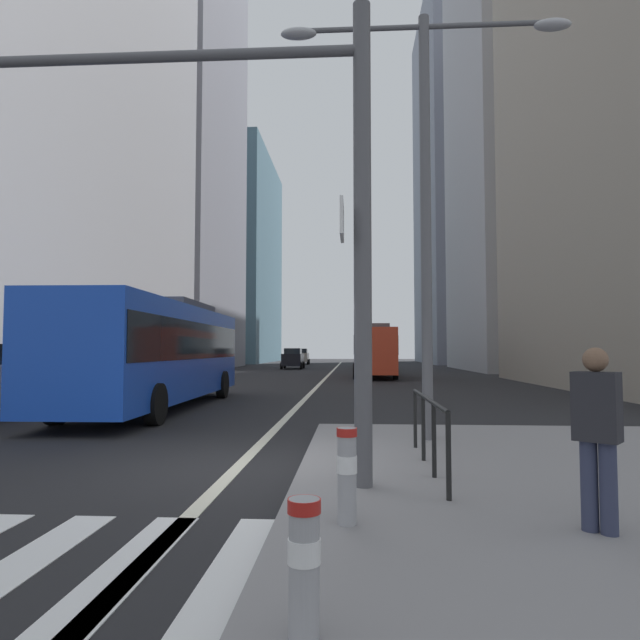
{
  "coord_description": "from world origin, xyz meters",
  "views": [
    {
      "loc": [
        1.76,
        -8.2,
        1.79
      ],
      "look_at": [
        -0.47,
        28.33,
        3.79
      ],
      "focal_mm": 30.66,
      "sensor_mm": 36.0,
      "label": 1
    }
  ],
  "objects_px": {
    "car_receding_near": "(367,358)",
    "bollard_front": "(304,559)",
    "city_bus_red_receding": "(374,349)",
    "car_oncoming_far": "(293,358)",
    "car_oncoming_mid": "(301,356)",
    "bollard_left": "(347,470)",
    "pedestrian_waiting": "(597,429)",
    "traffic_signal_gantry": "(181,164)",
    "city_bus_blue_oncoming": "(158,348)",
    "street_lamp_post": "(425,164)",
    "car_receding_far": "(379,359)"
  },
  "relations": [
    {
      "from": "car_receding_near",
      "to": "bollard_front",
      "type": "relative_size",
      "value": 5.3
    },
    {
      "from": "city_bus_red_receding",
      "to": "bollard_front",
      "type": "height_order",
      "value": "city_bus_red_receding"
    },
    {
      "from": "car_receding_near",
      "to": "car_oncoming_far",
      "type": "height_order",
      "value": "same"
    },
    {
      "from": "car_oncoming_mid",
      "to": "bollard_left",
      "type": "relative_size",
      "value": 4.86
    },
    {
      "from": "car_oncoming_far",
      "to": "bollard_front",
      "type": "height_order",
      "value": "car_oncoming_far"
    },
    {
      "from": "city_bus_red_receding",
      "to": "car_receding_near",
      "type": "bearing_deg",
      "value": 90.34
    },
    {
      "from": "car_receding_near",
      "to": "pedestrian_waiting",
      "type": "xyz_separation_m",
      "value": [
        0.9,
        -46.03,
        0.08
      ]
    },
    {
      "from": "city_bus_red_receding",
      "to": "traffic_signal_gantry",
      "type": "relative_size",
      "value": 1.66
    },
    {
      "from": "city_bus_blue_oncoming",
      "to": "car_oncoming_far",
      "type": "bearing_deg",
      "value": 89.56
    },
    {
      "from": "car_oncoming_mid",
      "to": "traffic_signal_gantry",
      "type": "relative_size",
      "value": 0.65
    },
    {
      "from": "traffic_signal_gantry",
      "to": "street_lamp_post",
      "type": "relative_size",
      "value": 0.85
    },
    {
      "from": "bollard_front",
      "to": "bollard_left",
      "type": "relative_size",
      "value": 0.87
    },
    {
      "from": "car_oncoming_mid",
      "to": "traffic_signal_gantry",
      "type": "height_order",
      "value": "traffic_signal_gantry"
    },
    {
      "from": "car_receding_near",
      "to": "bollard_front",
      "type": "bearing_deg",
      "value": -91.9
    },
    {
      "from": "bollard_left",
      "to": "car_oncoming_far",
      "type": "bearing_deg",
      "value": 96.96
    },
    {
      "from": "traffic_signal_gantry",
      "to": "car_receding_far",
      "type": "bearing_deg",
      "value": 83.85
    },
    {
      "from": "traffic_signal_gantry",
      "to": "street_lamp_post",
      "type": "bearing_deg",
      "value": 45.0
    },
    {
      "from": "car_receding_near",
      "to": "car_oncoming_far",
      "type": "relative_size",
      "value": 0.96
    },
    {
      "from": "pedestrian_waiting",
      "to": "car_receding_near",
      "type": "bearing_deg",
      "value": 91.12
    },
    {
      "from": "car_oncoming_far",
      "to": "bollard_left",
      "type": "bearing_deg",
      "value": -83.04
    },
    {
      "from": "car_oncoming_far",
      "to": "car_oncoming_mid",
      "type": "bearing_deg",
      "value": 92.71
    },
    {
      "from": "car_oncoming_mid",
      "to": "car_oncoming_far",
      "type": "distance_m",
      "value": 15.9
    },
    {
      "from": "car_receding_far",
      "to": "bollard_left",
      "type": "xyz_separation_m",
      "value": [
        -2.2,
        -41.3,
        -0.34
      ]
    },
    {
      "from": "car_receding_far",
      "to": "car_oncoming_far",
      "type": "height_order",
      "value": "same"
    },
    {
      "from": "city_bus_blue_oncoming",
      "to": "car_receding_far",
      "type": "bearing_deg",
      "value": 74.91
    },
    {
      "from": "car_oncoming_far",
      "to": "traffic_signal_gantry",
      "type": "bearing_deg",
      "value": -85.48
    },
    {
      "from": "city_bus_blue_oncoming",
      "to": "car_oncoming_mid",
      "type": "distance_m",
      "value": 50.94
    },
    {
      "from": "city_bus_red_receding",
      "to": "bollard_front",
      "type": "xyz_separation_m",
      "value": [
        -1.68,
        -33.47,
        -1.25
      ]
    },
    {
      "from": "pedestrian_waiting",
      "to": "bollard_left",
      "type": "bearing_deg",
      "value": 177.49
    },
    {
      "from": "car_oncoming_far",
      "to": "bollard_left",
      "type": "xyz_separation_m",
      "value": [
        5.65,
        -46.26,
        -0.34
      ]
    },
    {
      "from": "street_lamp_post",
      "to": "car_receding_near",
      "type": "bearing_deg",
      "value": 90.08
    },
    {
      "from": "bollard_front",
      "to": "pedestrian_waiting",
      "type": "xyz_separation_m",
      "value": [
        2.49,
        1.94,
        0.48
      ]
    },
    {
      "from": "bollard_left",
      "to": "pedestrian_waiting",
      "type": "height_order",
      "value": "pedestrian_waiting"
    },
    {
      "from": "car_receding_far",
      "to": "bollard_front",
      "type": "distance_m",
      "value": 43.4
    },
    {
      "from": "car_receding_far",
      "to": "traffic_signal_gantry",
      "type": "distance_m",
      "value": 40.22
    },
    {
      "from": "city_bus_blue_oncoming",
      "to": "bollard_left",
      "type": "xyz_separation_m",
      "value": [
        5.91,
        -11.21,
        -1.19
      ]
    },
    {
      "from": "car_oncoming_mid",
      "to": "traffic_signal_gantry",
      "type": "xyz_separation_m",
      "value": [
        4.3,
        -60.72,
        3.15
      ]
    },
    {
      "from": "bollard_front",
      "to": "traffic_signal_gantry",
      "type": "bearing_deg",
      "value": 118.47
    },
    {
      "from": "car_oncoming_mid",
      "to": "city_bus_blue_oncoming",
      "type": "bearing_deg",
      "value": -89.46
    },
    {
      "from": "car_oncoming_far",
      "to": "street_lamp_post",
      "type": "bearing_deg",
      "value": -80.28
    },
    {
      "from": "city_bus_red_receding",
      "to": "car_oncoming_far",
      "type": "height_order",
      "value": "city_bus_red_receding"
    },
    {
      "from": "street_lamp_post",
      "to": "pedestrian_waiting",
      "type": "xyz_separation_m",
      "value": [
        0.84,
        -5.06,
        -4.21
      ]
    },
    {
      "from": "car_receding_near",
      "to": "pedestrian_waiting",
      "type": "bearing_deg",
      "value": -88.88
    },
    {
      "from": "city_bus_blue_oncoming",
      "to": "car_receding_near",
      "type": "distance_m",
      "value": 35.49
    },
    {
      "from": "bollard_left",
      "to": "traffic_signal_gantry",
      "type": "bearing_deg",
      "value": 145.79
    },
    {
      "from": "city_bus_blue_oncoming",
      "to": "car_receding_far",
      "type": "height_order",
      "value": "city_bus_blue_oncoming"
    },
    {
      "from": "city_bus_red_receding",
      "to": "pedestrian_waiting",
      "type": "relative_size",
      "value": 6.76
    },
    {
      "from": "car_oncoming_mid",
      "to": "car_receding_near",
      "type": "bearing_deg",
      "value": -64.4
    },
    {
      "from": "car_receding_near",
      "to": "bollard_front",
      "type": "distance_m",
      "value": 48.0
    },
    {
      "from": "street_lamp_post",
      "to": "car_oncoming_far",
      "type": "bearing_deg",
      "value": 99.72
    }
  ]
}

